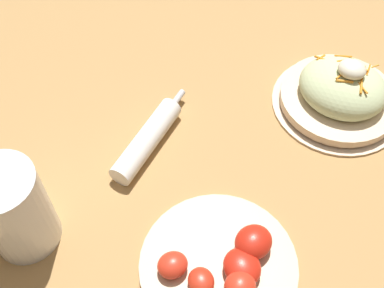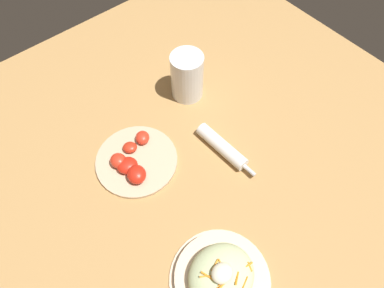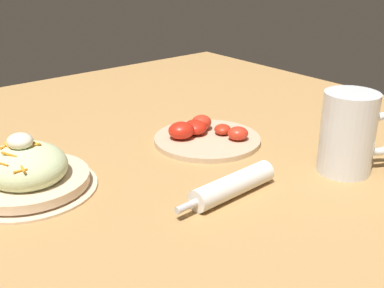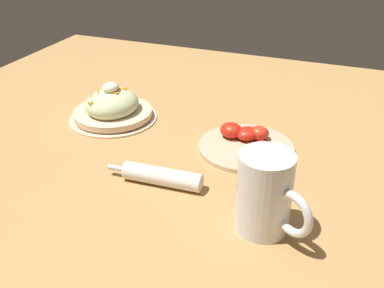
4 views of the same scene
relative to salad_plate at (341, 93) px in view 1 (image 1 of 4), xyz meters
name	(u,v)px [view 1 (image 1 of 4)]	position (x,y,z in m)	size (l,w,h in m)	color
ground_plane	(229,159)	(0.10, 0.19, -0.03)	(1.43, 1.43, 0.00)	#B2844C
salad_plate	(341,93)	(0.00, 0.00, 0.00)	(0.21, 0.21, 0.09)	beige
beer_mug	(14,214)	(0.28, 0.44, 0.03)	(0.10, 0.13, 0.14)	white
napkin_roll	(147,139)	(0.22, 0.23, -0.01)	(0.04, 0.19, 0.03)	white
tomato_plate	(223,265)	(0.02, 0.34, -0.02)	(0.21, 0.21, 0.04)	#D1B28E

